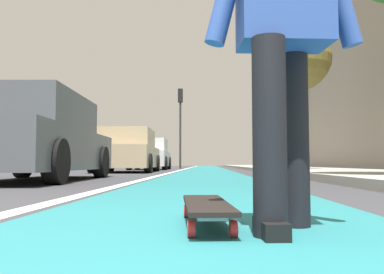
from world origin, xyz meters
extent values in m
plane|color=#38383D|center=(10.00, 0.00, 0.00)|extent=(80.00, 80.00, 0.00)
cube|color=#237075|center=(24.00, 0.00, 0.00)|extent=(56.00, 2.00, 0.00)
cube|color=silver|center=(20.00, 1.15, 0.00)|extent=(52.00, 0.16, 0.01)
cube|color=#9E9B93|center=(18.00, -3.40, 0.06)|extent=(52.00, 3.20, 0.13)
cube|color=gray|center=(22.00, -6.35, 4.09)|extent=(40.00, 1.20, 8.18)
cylinder|color=red|center=(1.14, 0.09, 0.04)|extent=(0.07, 0.04, 0.07)
cylinder|color=red|center=(1.16, -0.08, 0.04)|extent=(0.07, 0.04, 0.07)
cylinder|color=red|center=(0.54, 0.04, 0.04)|extent=(0.07, 0.04, 0.07)
cylinder|color=red|center=(0.56, -0.13, 0.04)|extent=(0.07, 0.04, 0.07)
cube|color=silver|center=(1.15, 0.00, 0.08)|extent=(0.07, 0.12, 0.02)
cube|color=silver|center=(0.55, -0.04, 0.08)|extent=(0.07, 0.12, 0.02)
cube|color=black|center=(0.85, -0.02, 0.10)|extent=(0.85, 0.27, 0.02)
cylinder|color=black|center=(0.57, -0.28, 0.41)|extent=(0.14, 0.14, 0.82)
cylinder|color=black|center=(0.85, -0.44, 0.41)|extent=(0.14, 0.14, 0.82)
cube|color=black|center=(0.57, -0.28, 0.04)|extent=(0.27, 0.12, 0.07)
cube|color=#4C5156|center=(5.85, 2.97, 0.54)|extent=(4.58, 1.90, 0.70)
cube|color=#4C5156|center=(5.70, 2.96, 1.19)|extent=(2.54, 1.69, 0.60)
cube|color=#4C606B|center=(6.94, 3.01, 1.19)|extent=(0.10, 1.52, 0.51)
cylinder|color=black|center=(7.22, 3.84, 0.33)|extent=(0.66, 0.24, 0.65)
cylinder|color=black|center=(7.28, 2.20, 0.33)|extent=(0.66, 0.24, 0.65)
cylinder|color=black|center=(4.48, 2.09, 0.33)|extent=(0.66, 0.24, 0.65)
cube|color=tan|center=(12.63, 2.71, 0.51)|extent=(4.35, 1.96, 0.70)
cube|color=tan|center=(12.48, 2.70, 1.16)|extent=(2.41, 1.75, 0.60)
cube|color=#4C606B|center=(13.66, 2.74, 1.16)|extent=(0.09, 1.61, 0.51)
cylinder|color=black|center=(13.93, 3.62, 0.30)|extent=(0.61, 0.24, 0.60)
cylinder|color=black|center=(13.98, 1.89, 0.30)|extent=(0.61, 0.24, 0.60)
cylinder|color=black|center=(11.27, 3.53, 0.30)|extent=(0.61, 0.24, 0.60)
cylinder|color=black|center=(11.33, 1.80, 0.30)|extent=(0.61, 0.24, 0.60)
cube|color=silver|center=(18.33, 2.74, 0.52)|extent=(4.09, 1.80, 0.70)
cube|color=silver|center=(18.18, 2.73, 1.17)|extent=(2.26, 1.62, 0.60)
cube|color=#4C606B|center=(19.29, 2.76, 1.17)|extent=(0.08, 1.50, 0.51)
cylinder|color=black|center=(19.56, 3.58, 0.31)|extent=(0.63, 0.24, 0.63)
cylinder|color=black|center=(19.60, 1.96, 0.31)|extent=(0.63, 0.24, 0.63)
cylinder|color=black|center=(17.06, 3.52, 0.31)|extent=(0.63, 0.24, 0.63)
cylinder|color=black|center=(17.09, 1.90, 0.31)|extent=(0.63, 0.24, 0.63)
cylinder|color=#2D2D2D|center=(22.41, 1.55, 1.95)|extent=(0.12, 0.12, 3.90)
cube|color=black|center=(22.41, 1.55, 4.30)|extent=(0.24, 0.28, 0.80)
sphere|color=#360606|center=(22.54, 1.55, 4.56)|extent=(0.16, 0.16, 0.16)
sphere|color=gold|center=(22.54, 1.55, 4.30)|extent=(0.16, 0.16, 0.16)
sphere|color=black|center=(22.54, 1.55, 4.04)|extent=(0.16, 0.16, 0.16)
cylinder|color=brown|center=(12.04, -3.00, 1.50)|extent=(0.28, 0.28, 2.99)
sphere|color=olive|center=(12.04, -3.00, 3.76)|extent=(2.17, 2.17, 2.17)
camera|label=1|loc=(-1.08, -0.02, 0.30)|focal=37.64mm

